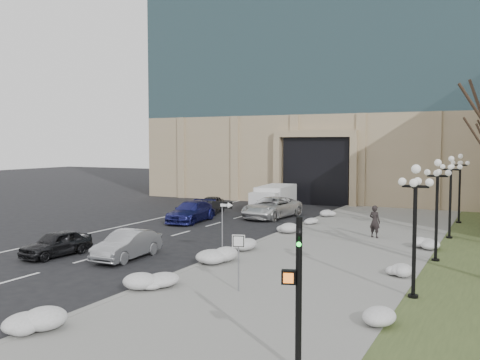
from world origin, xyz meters
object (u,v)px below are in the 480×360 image
Objects in this scene: traffic_signal at (297,298)px; lamppost_d at (460,179)px; car_a at (56,244)px; car_d at (272,208)px; keep_sign at (239,251)px; one_way_sign at (226,212)px; car_c at (191,212)px; lamppost_a at (415,213)px; car_b at (127,245)px; lamppost_b at (437,196)px; box_truck at (274,199)px; car_e at (211,205)px; pedestrian at (375,221)px; lamppost_c at (451,186)px.

lamppost_d reaches higher than traffic_signal.
car_d reaches higher than car_a.
one_way_sign is at bearing 104.84° from keep_sign.
car_c is 1.29× the size of traffic_signal.
lamppost_a is at bearing -41.19° from car_c.
traffic_signal reaches higher than one_way_sign.
one_way_sign is (7.87, -9.62, 1.56)m from car_c.
car_b is 14.55m from lamppost_b.
box_truck is at bearing 118.93° from car_d.
car_d is 16.29m from lamppost_b.
car_d is 5.28m from car_e.
car_e is at bearing -1.42° from pedestrian.
lamppost_a is at bearing 6.50° from car_a.
car_c is 2.25× the size of keep_sign.
lamppost_c reaches higher than car_d.
car_d is at bearing 126.94° from lamppost_a.
pedestrian is 0.39× the size of lamppost_a.
lamppost_d is (13.19, 18.65, 2.40)m from car_b.
car_a is at bearing -170.67° from one_way_sign.
traffic_signal is (15.28, -19.94, 1.17)m from car_c.
car_d is 13.05m from lamppost_d.
traffic_signal reaches higher than box_truck.
lamppost_c is at bearing 39.61° from car_b.
one_way_sign is at bearing 20.80° from car_b.
car_b is 0.83× the size of car_c.
car_a is at bearing -158.07° from lamppost_b.
car_b is 0.86× the size of lamppost_d.
box_truck is 1.36× the size of lamppost_b.
keep_sign is at bearing -105.06° from lamppost_d.
car_e is at bearing 110.62° from one_way_sign.
lamppost_c and lamppost_d have the same top height.
car_c is 1.03× the size of lamppost_c.
car_b is 0.74× the size of car_d.
car_b is at bearing -156.81° from lamppost_b.
car_d is at bearing 96.49° from traffic_signal.
lamppost_a reaches higher than keep_sign.
keep_sign is (6.73, -18.73, 0.84)m from car_d.
lamppost_d is at bearing 68.84° from traffic_signal.
pedestrian is 18.92m from traffic_signal.
car_b is 1.87× the size of keep_sign.
keep_sign is at bearing -24.61° from car_b.
keep_sign is (7.39, -2.92, 0.93)m from car_b.
lamppost_c is at bearing 90.00° from lamppost_b.
box_truck is 1.36× the size of lamppost_c.
lamppost_a reaches higher than car_c.
car_c is 2.66× the size of pedestrian.
keep_sign is at bearing 110.06° from traffic_signal.
box_truck is at bearing 95.96° from traffic_signal.
keep_sign is (8.22, -22.70, 0.64)m from box_truck.
keep_sign reaches higher than car_c.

